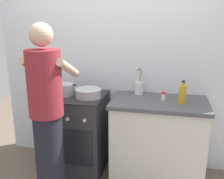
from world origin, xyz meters
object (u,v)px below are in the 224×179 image
spice_bottle (164,96)px  person (47,119)px  utensil_crock (139,86)px  oil_bottle (183,94)px  stove_range (79,133)px  mixing_bowl (88,93)px  pot (65,89)px

spice_bottle → person: 1.20m
utensil_crock → oil_bottle: 0.53m
spice_bottle → stove_range: bearing=-178.1°
mixing_bowl → utensil_crock: utensil_crock is taller
utensil_crock → oil_bottle: size_ratio=1.41×
oil_bottle → pot: bearing=178.9°
utensil_crock → spice_bottle: size_ratio=3.80×
person → oil_bottle: bearing=26.2°
utensil_crock → stove_range: bearing=-162.9°
pot → utensil_crock: (0.80, 0.22, 0.03)m
mixing_bowl → spice_bottle: 0.80m
pot → spice_bottle: pot is taller
pot → oil_bottle: 1.26m
pot → person: person is taller
pot → person: bearing=-82.5°
mixing_bowl → spice_bottle: bearing=5.2°
spice_bottle → oil_bottle: size_ratio=0.37×
stove_range → pot: size_ratio=3.39×
pot → spice_bottle: 1.08m
stove_range → spice_bottle: bearing=1.9°
stove_range → mixing_bowl: size_ratio=3.12×
mixing_bowl → utensil_crock: bearing=25.4°
pot → oil_bottle: bearing=-1.1°
pot → spice_bottle: size_ratio=3.01×
mixing_bowl → utensil_crock: size_ratio=0.86×
mixing_bowl → oil_bottle: size_ratio=1.22×
stove_range → mixing_bowl: mixing_bowl is taller
spice_bottle → mixing_bowl: bearing=-174.8°
spice_bottle → person: size_ratio=0.05×
mixing_bowl → utensil_crock: (0.52, 0.25, 0.04)m
stove_range → spice_bottle: size_ratio=10.20×
pot → stove_range: bearing=6.9°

